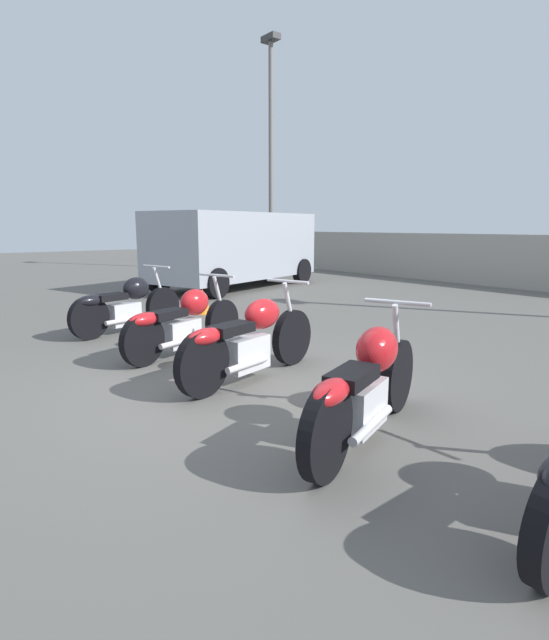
{
  "coord_description": "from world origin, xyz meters",
  "views": [
    {
      "loc": [
        4.13,
        -2.6,
        1.64
      ],
      "look_at": [
        0.0,
        0.56,
        0.65
      ],
      "focal_mm": 28.0,
      "sensor_mm": 36.0,
      "label": 1
    }
  ],
  "objects_px": {
    "motorcycle_slot_1": "(184,322)",
    "motorcycle_slot_2": "(250,339)",
    "parked_van": "(235,246)",
    "motorcycle_slot_3": "(367,386)",
    "traffic_cone_far": "(203,301)",
    "motorcycle_slot_0": "(126,305)",
    "light_pole_left": "(271,137)"
  },
  "relations": [
    {
      "from": "motorcycle_slot_2",
      "to": "motorcycle_slot_3",
      "type": "xyz_separation_m",
      "value": [
        1.82,
        -0.19,
        -0.0
      ]
    },
    {
      "from": "light_pole_left",
      "to": "motorcycle_slot_0",
      "type": "relative_size",
      "value": 4.08
    },
    {
      "from": "parked_van",
      "to": "motorcycle_slot_1",
      "type": "bearing_deg",
      "value": -56.76
    },
    {
      "from": "traffic_cone_far",
      "to": "motorcycle_slot_0",
      "type": "bearing_deg",
      "value": -66.92
    },
    {
      "from": "motorcycle_slot_1",
      "to": "motorcycle_slot_3",
      "type": "height_order",
      "value": "motorcycle_slot_3"
    },
    {
      "from": "light_pole_left",
      "to": "traffic_cone_far",
      "type": "bearing_deg",
      "value": -45.06
    },
    {
      "from": "light_pole_left",
      "to": "motorcycle_slot_2",
      "type": "xyz_separation_m",
      "value": [
        10.42,
        -8.13,
        -4.24
      ]
    },
    {
      "from": "motorcycle_slot_1",
      "to": "motorcycle_slot_2",
      "type": "relative_size",
      "value": 0.95
    },
    {
      "from": "light_pole_left",
      "to": "parked_van",
      "type": "distance_m",
      "value": 6.24
    },
    {
      "from": "light_pole_left",
      "to": "parked_van",
      "type": "height_order",
      "value": "light_pole_left"
    },
    {
      "from": "motorcycle_slot_2",
      "to": "parked_van",
      "type": "distance_m",
      "value": 8.24
    },
    {
      "from": "light_pole_left",
      "to": "motorcycle_slot_2",
      "type": "height_order",
      "value": "light_pole_left"
    },
    {
      "from": "light_pole_left",
      "to": "motorcycle_slot_1",
      "type": "bearing_deg",
      "value": -42.27
    },
    {
      "from": "motorcycle_slot_3",
      "to": "parked_van",
      "type": "distance_m",
      "value": 9.91
    },
    {
      "from": "motorcycle_slot_1",
      "to": "parked_van",
      "type": "height_order",
      "value": "parked_van"
    },
    {
      "from": "light_pole_left",
      "to": "motorcycle_slot_2",
      "type": "bearing_deg",
      "value": -37.96
    },
    {
      "from": "motorcycle_slot_0",
      "to": "motorcycle_slot_3",
      "type": "xyz_separation_m",
      "value": [
        5.0,
        -0.05,
        0.01
      ]
    },
    {
      "from": "motorcycle_slot_1",
      "to": "traffic_cone_far",
      "type": "bearing_deg",
      "value": 127.55
    },
    {
      "from": "motorcycle_slot_1",
      "to": "parked_van",
      "type": "relative_size",
      "value": 0.37
    },
    {
      "from": "motorcycle_slot_2",
      "to": "traffic_cone_far",
      "type": "bearing_deg",
      "value": 142.37
    },
    {
      "from": "motorcycle_slot_1",
      "to": "motorcycle_slot_3",
      "type": "distance_m",
      "value": 3.24
    },
    {
      "from": "motorcycle_slot_2",
      "to": "parked_van",
      "type": "bearing_deg",
      "value": 132.9
    },
    {
      "from": "light_pole_left",
      "to": "motorcycle_slot_3",
      "type": "relative_size",
      "value": 3.99
    },
    {
      "from": "motorcycle_slot_0",
      "to": "traffic_cone_far",
      "type": "xyz_separation_m",
      "value": [
        -0.75,
        1.76,
        -0.2
      ]
    },
    {
      "from": "motorcycle_slot_0",
      "to": "parked_van",
      "type": "bearing_deg",
      "value": 115.02
    },
    {
      "from": "motorcycle_slot_2",
      "to": "parked_van",
      "type": "height_order",
      "value": "parked_van"
    },
    {
      "from": "motorcycle_slot_2",
      "to": "motorcycle_slot_3",
      "type": "bearing_deg",
      "value": -20.94
    },
    {
      "from": "parked_van",
      "to": "traffic_cone_far",
      "type": "height_order",
      "value": "parked_van"
    },
    {
      "from": "parked_van",
      "to": "motorcycle_slot_2",
      "type": "bearing_deg",
      "value": -50.31
    },
    {
      "from": "motorcycle_slot_1",
      "to": "motorcycle_slot_0",
      "type": "bearing_deg",
      "value": 163.81
    },
    {
      "from": "motorcycle_slot_0",
      "to": "traffic_cone_far",
      "type": "distance_m",
      "value": 1.92
    },
    {
      "from": "motorcycle_slot_0",
      "to": "motorcycle_slot_3",
      "type": "bearing_deg",
      "value": -15.82
    }
  ]
}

